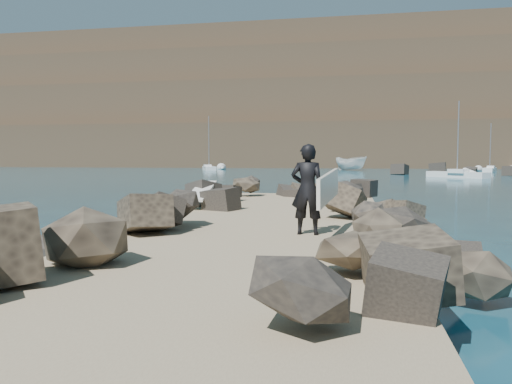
# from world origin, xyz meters

# --- Properties ---
(ground) EXTENTS (800.00, 800.00, 0.00)m
(ground) POSITION_xyz_m (0.00, 0.00, 0.00)
(ground) COLOR #0F384C
(ground) RESTS_ON ground
(jetty) EXTENTS (6.00, 26.00, 0.60)m
(jetty) POSITION_xyz_m (0.00, -2.00, 0.30)
(jetty) COLOR #8C7759
(jetty) RESTS_ON ground
(riprap_left) EXTENTS (2.60, 22.00, 1.00)m
(riprap_left) POSITION_xyz_m (-2.90, -1.50, 0.50)
(riprap_left) COLOR black
(riprap_left) RESTS_ON ground
(riprap_right) EXTENTS (2.60, 22.00, 1.00)m
(riprap_right) POSITION_xyz_m (2.90, -1.50, 0.50)
(riprap_right) COLOR black
(riprap_right) RESTS_ON ground
(headland) EXTENTS (360.00, 140.00, 32.00)m
(headland) POSITION_xyz_m (10.00, 160.00, 16.00)
(headland) COLOR #2D4919
(headland) RESTS_ON ground
(surfboard_resting) EXTENTS (0.75, 2.39, 0.08)m
(surfboard_resting) POSITION_xyz_m (-2.83, 4.11, 1.04)
(surfboard_resting) COLOR white
(surfboard_resting) RESTS_ON riprap_left
(boat_imported) EXTENTS (6.55, 5.76, 2.47)m
(boat_imported) POSITION_xyz_m (2.29, 76.15, 1.23)
(boat_imported) COLOR white
(boat_imported) RESTS_ON ground
(surfer_with_board) EXTENTS (0.99, 2.43, 1.97)m
(surfer_with_board) POSITION_xyz_m (1.23, -1.19, 1.59)
(surfer_with_board) COLOR black
(surfer_with_board) RESTS_ON jetty
(sailboat_d) EXTENTS (3.50, 6.41, 7.71)m
(sailboat_d) POSITION_xyz_m (23.49, 70.97, 0.35)
(sailboat_d) COLOR white
(sailboat_d) RESTS_ON ground
(sailboat_c) EXTENTS (6.04, 6.36, 8.66)m
(sailboat_c) POSITION_xyz_m (13.88, 46.88, 0.35)
(sailboat_c) COLOR white
(sailboat_c) RESTS_ON ground
(sailboat_e) EXTENTS (4.56, 8.28, 9.74)m
(sailboat_e) POSITION_xyz_m (-22.71, 74.06, 0.35)
(sailboat_e) COLOR white
(sailboat_e) RESTS_ON ground
(headland_buildings) EXTENTS (137.50, 30.50, 5.00)m
(headland_buildings) POSITION_xyz_m (16.81, 152.19, 33.97)
(headland_buildings) COLOR white
(headland_buildings) RESTS_ON headland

